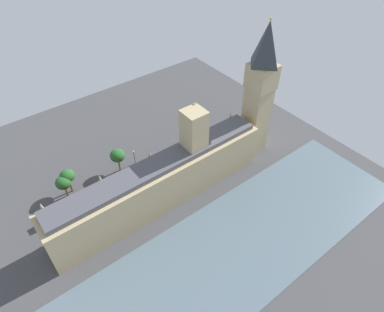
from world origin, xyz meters
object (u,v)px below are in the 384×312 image
pedestrian_leading (200,158)px  plane_tree_trailing (67,176)px  plane_tree_kerbside (63,183)px  plane_tree_corner (118,156)px  pedestrian_near_tower (80,222)px  double_decker_bus_under_trees (64,209)px  car_white_far_end (123,189)px  car_black_opposite_hall (165,159)px  pedestrian_midblock (89,214)px  clock_tower (260,89)px  street_lamp_slot_10 (134,155)px  street_lamp_by_river_gate (200,121)px  parliament_building (163,180)px

pedestrian_leading → plane_tree_trailing: 46.47m
plane_tree_kerbside → plane_tree_corner: size_ratio=0.91×
pedestrian_near_tower → pedestrian_leading: (0.10, -47.37, 0.00)m
double_decker_bus_under_trees → pedestrian_leading: double_decker_bus_under_trees is taller
plane_tree_trailing → car_white_far_end: bearing=-127.8°
car_black_opposite_hall → plane_tree_kerbside: 35.86m
car_black_opposite_hall → double_decker_bus_under_trees: size_ratio=0.45×
double_decker_bus_under_trees → pedestrian_midblock: bearing=-136.3°
clock_tower → plane_tree_trailing: clock_tower is taller
pedestrian_near_tower → street_lamp_slot_10: (12.73, -27.10, 3.58)m
clock_tower → plane_tree_kerbside: clock_tower is taller
plane_tree_trailing → street_lamp_by_river_gate: 54.41m
plane_tree_trailing → car_black_opposite_hall: bearing=-101.4°
clock_tower → car_black_opposite_hall: 41.80m
parliament_building → car_black_opposite_hall: size_ratio=15.37×
parliament_building → pedestrian_leading: bearing=-69.8°
car_white_far_end → double_decker_bus_under_trees: size_ratio=0.42×
car_white_far_end → plane_tree_trailing: size_ratio=0.49×
car_white_far_end → plane_tree_kerbside: bearing=-124.8°
parliament_building → plane_tree_corner: (20.57, 5.26, -1.73)m
parliament_building → clock_tower: 44.32m
plane_tree_kerbside → street_lamp_slot_10: (-0.14, -25.61, -2.01)m
double_decker_bus_under_trees → street_lamp_by_river_gate: street_lamp_by_river_gate is taller
parliament_building → pedestrian_midblock: bearing=69.7°
plane_tree_kerbside → street_lamp_slot_10: size_ratio=1.39×
plane_tree_corner → plane_tree_trailing: bearing=86.5°
car_white_far_end → double_decker_bus_under_trees: (2.48, 19.13, 1.75)m
plane_tree_corner → street_lamp_slot_10: size_ratio=1.53×
pedestrian_near_tower → street_lamp_slot_10: 30.16m
parliament_building → pedestrian_near_tower: bearing=73.9°
car_white_far_end → street_lamp_slot_10: bearing=129.1°
plane_tree_kerbside → pedestrian_near_tower: bearing=173.4°
parliament_building → car_black_opposite_hall: parliament_building is taller
pedestrian_near_tower → plane_tree_corner: bearing=123.9°
clock_tower → double_decker_bus_under_trees: clock_tower is taller
plane_tree_trailing → pedestrian_near_tower: bearing=165.9°
car_white_far_end → plane_tree_kerbside: size_ratio=0.53×
pedestrian_midblock → plane_tree_trailing: size_ratio=0.16×
clock_tower → plane_tree_corner: bearing=67.3°
plane_tree_corner → plane_tree_trailing: plane_tree_corner is taller
double_decker_bus_under_trees → street_lamp_by_river_gate: (7.64, -59.85, 2.01)m
pedestrian_leading → pedestrian_near_tower: bearing=-97.0°
pedestrian_leading → plane_tree_kerbside: (12.78, 45.88, 5.60)m
double_decker_bus_under_trees → plane_tree_trailing: plane_tree_trailing is taller
pedestrian_leading → plane_tree_kerbside: bearing=-112.7°
parliament_building → car_black_opposite_hall: 19.77m
double_decker_bus_under_trees → plane_tree_corner: 24.52m
pedestrian_near_tower → plane_tree_trailing: plane_tree_trailing is taller
pedestrian_near_tower → plane_tree_trailing: (14.04, -3.51, 6.46)m
parliament_building → pedestrian_leading: parliament_building is taller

